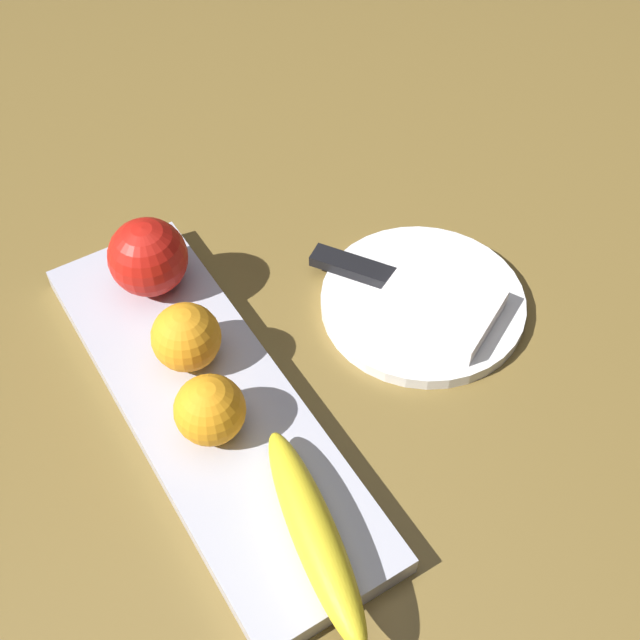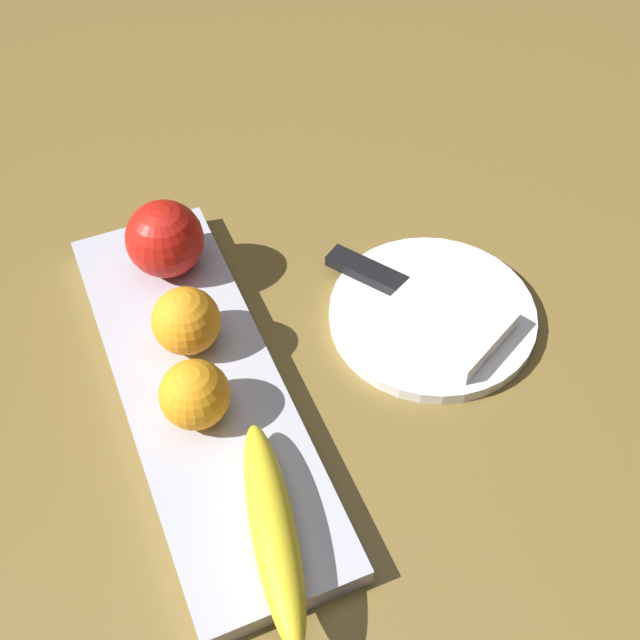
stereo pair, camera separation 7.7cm
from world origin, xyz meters
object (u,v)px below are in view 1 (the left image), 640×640
(apple, at_px, (144,259))
(banana, at_px, (314,533))
(knife, at_px, (367,272))
(dinner_plate, at_px, (421,301))
(fruit_tray, at_px, (208,402))
(orange_near_banana, at_px, (186,337))
(orange_near_apple, at_px, (210,410))
(folded_napkin, at_px, (438,306))

(apple, xyz_separation_m, banana, (0.32, -0.00, -0.02))
(knife, bearing_deg, dinner_plate, -3.49)
(fruit_tray, height_order, apple, apple)
(fruit_tray, xyz_separation_m, orange_near_banana, (-0.05, 0.01, 0.04))
(knife, bearing_deg, fruit_tray, -109.90)
(orange_near_banana, height_order, dinner_plate, orange_near_banana)
(orange_near_banana, relative_size, knife, 0.40)
(apple, xyz_separation_m, orange_near_apple, (0.19, -0.02, -0.01))
(fruit_tray, bearing_deg, dinner_plate, 90.00)
(orange_near_apple, height_order, folded_napkin, orange_near_apple)
(orange_near_apple, bearing_deg, knife, 111.80)
(dinner_plate, bearing_deg, apple, -123.11)
(apple, distance_m, dinner_plate, 0.28)
(banana, distance_m, dinner_plate, 0.29)
(dinner_plate, height_order, knife, knife)
(apple, relative_size, orange_near_banana, 1.22)
(apple, bearing_deg, folded_napkin, 52.58)
(fruit_tray, bearing_deg, orange_near_banana, 172.48)
(banana, height_order, orange_near_apple, orange_near_apple)
(apple, xyz_separation_m, folded_napkin, (0.18, 0.23, -0.04))
(apple, distance_m, orange_near_banana, 0.10)
(apple, height_order, knife, apple)
(orange_near_banana, bearing_deg, banana, 0.71)
(knife, bearing_deg, orange_near_banana, -121.83)
(orange_near_apple, xyz_separation_m, knife, (-0.09, 0.22, -0.03))
(dinner_plate, bearing_deg, knife, -149.50)
(banana, xyz_separation_m, knife, (-0.23, 0.20, -0.02))
(dinner_plate, relative_size, knife, 1.28)
(folded_napkin, bearing_deg, fruit_tray, -96.11)
(folded_napkin, bearing_deg, orange_near_banana, -106.77)
(orange_near_apple, height_order, orange_near_banana, orange_near_banana)
(apple, relative_size, orange_near_apple, 1.26)
(banana, distance_m, orange_near_banana, 0.22)
(apple, relative_size, dinner_plate, 0.38)
(fruit_tray, distance_m, banana, 0.18)
(dinner_plate, bearing_deg, orange_near_apple, -81.94)
(banana, bearing_deg, orange_near_banana, -168.59)
(apple, bearing_deg, orange_near_banana, -3.64)
(fruit_tray, bearing_deg, folded_napkin, 83.89)
(banana, bearing_deg, dinner_plate, 137.22)
(banana, relative_size, orange_near_apple, 3.14)
(orange_near_banana, height_order, folded_napkin, orange_near_banana)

